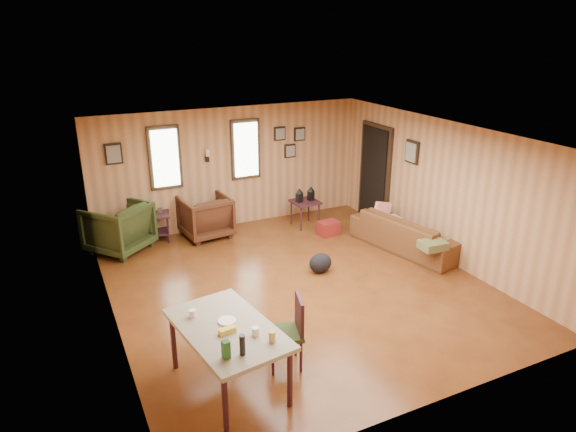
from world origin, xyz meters
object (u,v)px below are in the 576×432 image
object	(u,v)px
sofa	(408,227)
dining_table	(228,333)
recliner_brown	(205,215)
end_table	(156,222)
side_table	(305,200)
recliner_green	(118,225)

from	to	relation	value
sofa	dining_table	bearing A→B (deg)	105.50
sofa	recliner_brown	bearing A→B (deg)	43.07
end_table	dining_table	bearing A→B (deg)	-92.20
recliner_brown	end_table	xyz separation A→B (m)	(-0.91, 0.22, -0.08)
sofa	end_table	world-z (taller)	sofa
side_table	dining_table	distance (m)	5.10
sofa	side_table	xyz separation A→B (m)	(-1.16, 1.83, 0.14)
dining_table	end_table	bearing A→B (deg)	79.38
sofa	recliner_green	size ratio (longest dim) A/B	2.18
sofa	recliner_brown	world-z (taller)	recliner_brown
dining_table	side_table	bearing A→B (deg)	44.51
side_table	recliner_green	bearing A→B (deg)	174.29
end_table	side_table	size ratio (longest dim) A/B	0.81
end_table	dining_table	world-z (taller)	dining_table
recliner_green	dining_table	xyz separation A→B (m)	(0.53, -4.43, 0.21)
recliner_green	side_table	distance (m)	3.62
recliner_green	end_table	xyz separation A→B (m)	(0.70, 0.19, -0.12)
recliner_green	side_table	size ratio (longest dim) A/B	1.20
sofa	recliner_brown	distance (m)	3.82
dining_table	recliner_brown	bearing A→B (deg)	67.70
recliner_green	dining_table	bearing A→B (deg)	57.44
sofa	end_table	bearing A→B (deg)	47.22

